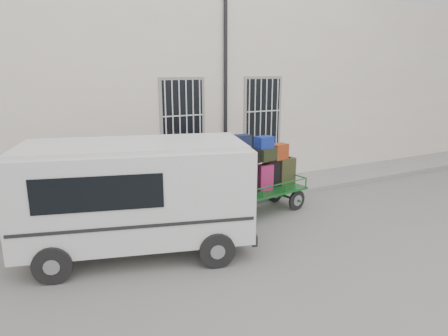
% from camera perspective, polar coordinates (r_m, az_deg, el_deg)
% --- Properties ---
extents(ground, '(80.00, 80.00, 0.00)m').
position_cam_1_polar(ground, '(9.64, 3.31, -8.28)').
color(ground, slate).
rests_on(ground, ground).
extents(building, '(24.00, 5.15, 6.00)m').
position_cam_1_polar(building, '(13.94, -8.35, 11.16)').
color(building, beige).
rests_on(building, ground).
extents(sidewalk, '(24.00, 1.70, 0.15)m').
position_cam_1_polar(sidewalk, '(11.44, -2.34, -4.24)').
color(sidewalk, gray).
rests_on(sidewalk, ground).
extents(luggage_cart, '(2.84, 1.43, 2.10)m').
position_cam_1_polar(luggage_cart, '(10.22, 5.07, -0.84)').
color(luggage_cart, black).
rests_on(luggage_cart, ground).
extents(van, '(4.84, 3.03, 2.27)m').
position_cam_1_polar(van, '(8.07, -12.56, -3.25)').
color(van, silver).
rests_on(van, ground).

